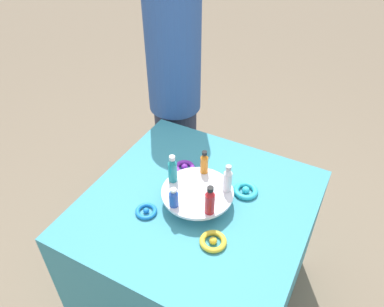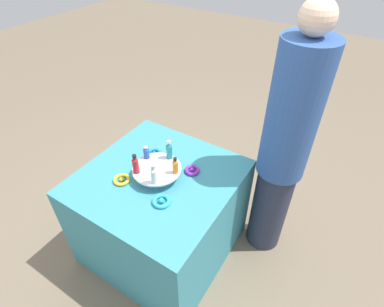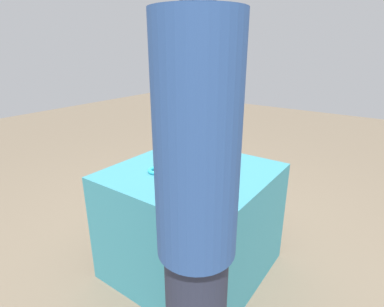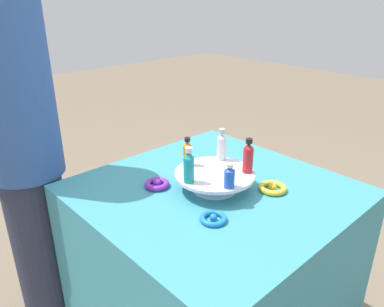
% 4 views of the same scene
% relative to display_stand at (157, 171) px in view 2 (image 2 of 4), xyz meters
% --- Properties ---
extents(ground_plane, '(12.00, 12.00, 0.00)m').
position_rel_display_stand_xyz_m(ground_plane, '(0.00, 0.00, -0.77)').
color(ground_plane, '#756651').
extents(party_table, '(0.93, 0.93, 0.73)m').
position_rel_display_stand_xyz_m(party_table, '(0.00, 0.00, -0.41)').
color(party_table, teal).
rests_on(party_table, ground_plane).
extents(display_stand, '(0.30, 0.30, 0.07)m').
position_rel_display_stand_xyz_m(display_stand, '(0.00, 0.00, 0.00)').
color(display_stand, silver).
rests_on(display_stand, party_table).
extents(bottle_clear, '(0.04, 0.04, 0.13)m').
position_rel_display_stand_xyz_m(bottle_clear, '(-0.10, -0.06, 0.08)').
color(bottle_clear, silver).
rests_on(bottle_clear, display_stand).
extents(bottle_orange, '(0.03, 0.03, 0.11)m').
position_rel_display_stand_xyz_m(bottle_orange, '(0.03, -0.12, 0.07)').
color(bottle_orange, orange).
rests_on(bottle_orange, display_stand).
extents(bottle_teal, '(0.04, 0.04, 0.13)m').
position_rel_display_stand_xyz_m(bottle_teal, '(0.12, -0.01, 0.08)').
color(bottle_teal, teal).
rests_on(bottle_teal, display_stand).
extents(bottle_blue, '(0.04, 0.04, 0.09)m').
position_rel_display_stand_xyz_m(bottle_blue, '(0.05, 0.11, 0.06)').
color(bottle_blue, '#234CAD').
rests_on(bottle_blue, display_stand).
extents(bottle_red, '(0.04, 0.04, 0.13)m').
position_rel_display_stand_xyz_m(bottle_red, '(-0.09, 0.08, 0.08)').
color(bottle_red, '#B21E23').
rests_on(bottle_red, display_stand).
extents(ribbon_bow_purple, '(0.10, 0.10, 0.03)m').
position_rel_display_stand_xyz_m(ribbon_bow_purple, '(0.15, -0.16, -0.03)').
color(ribbon_bow_purple, purple).
rests_on(ribbon_bow_purple, party_table).
extents(ribbon_bow_blue, '(0.09, 0.09, 0.03)m').
position_rel_display_stand_xyz_m(ribbon_bow_blue, '(0.16, 0.15, -0.04)').
color(ribbon_bow_blue, blue).
rests_on(ribbon_bow_blue, party_table).
extents(ribbon_bow_gold, '(0.10, 0.10, 0.03)m').
position_rel_display_stand_xyz_m(ribbon_bow_gold, '(-0.15, 0.16, -0.03)').
color(ribbon_bow_gold, gold).
rests_on(ribbon_bow_gold, party_table).
extents(ribbon_bow_teal, '(0.11, 0.11, 0.03)m').
position_rel_display_stand_xyz_m(ribbon_bow_teal, '(-0.16, -0.15, -0.03)').
color(ribbon_bow_teal, '#2DB7CC').
rests_on(ribbon_bow_teal, party_table).
extents(person_figure, '(0.29, 0.29, 1.73)m').
position_rel_display_stand_xyz_m(person_figure, '(0.46, -0.62, 0.10)').
color(person_figure, '#282D42').
rests_on(person_figure, ground_plane).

